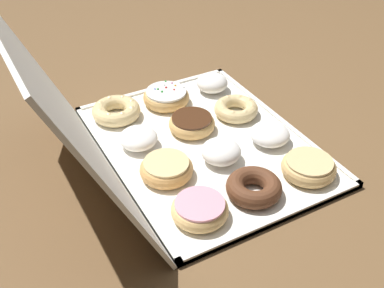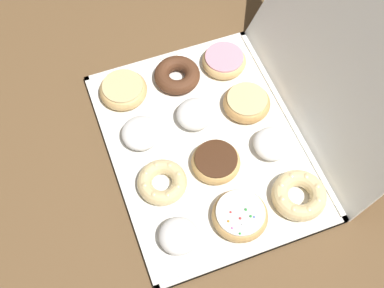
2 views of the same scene
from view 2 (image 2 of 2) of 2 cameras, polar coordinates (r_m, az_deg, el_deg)
name	(u,v)px [view 2 (image 2 of 2)]	position (r m, az deg, el deg)	size (l,w,h in m)	color
ground_plane	(206,146)	(1.22, 1.52, -0.22)	(3.00, 3.00, 0.00)	brown
donut_box	(206,145)	(1.21, 1.53, -0.10)	(0.57, 0.44, 0.01)	white
box_lid_open	(344,54)	(1.16, 16.42, 9.45)	(0.57, 0.44, 0.01)	white
glazed_ring_donut_0	(123,90)	(1.28, -7.57, 5.94)	(0.12, 0.12, 0.04)	#E5B770
powdered_filled_donut_1	(141,133)	(1.20, -5.61, 1.21)	(0.09, 0.09, 0.04)	white
cruller_donut_2	(162,182)	(1.14, -3.32, -4.20)	(0.11, 0.11, 0.03)	#EACC8C
powdered_filled_donut_3	(179,236)	(1.09, -1.49, -10.07)	(0.08, 0.08, 0.05)	white
chocolate_cake_ring_donut_4	(178,75)	(1.30, -1.56, 7.60)	(0.11, 0.11, 0.04)	#59331E
powdered_filled_donut_5	(195,114)	(1.22, 0.31, 3.30)	(0.09, 0.09, 0.05)	white
chocolate_frosted_donut_6	(217,161)	(1.17, 2.76, -1.92)	(0.11, 0.11, 0.04)	tan
sprinkle_donut_7	(239,216)	(1.11, 5.19, -7.85)	(0.12, 0.12, 0.04)	tan
pink_frosted_donut_8	(224,61)	(1.33, 3.54, 9.14)	(0.11, 0.11, 0.04)	#E5B770
glazed_ring_donut_9	(247,103)	(1.25, 6.04, 4.55)	(0.11, 0.11, 0.04)	tan
powdered_filled_donut_10	(272,144)	(1.20, 8.83, 0.02)	(0.09, 0.09, 0.04)	white
cruller_donut_11	(299,195)	(1.15, 11.68, -5.53)	(0.12, 0.12, 0.04)	#EACC8C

